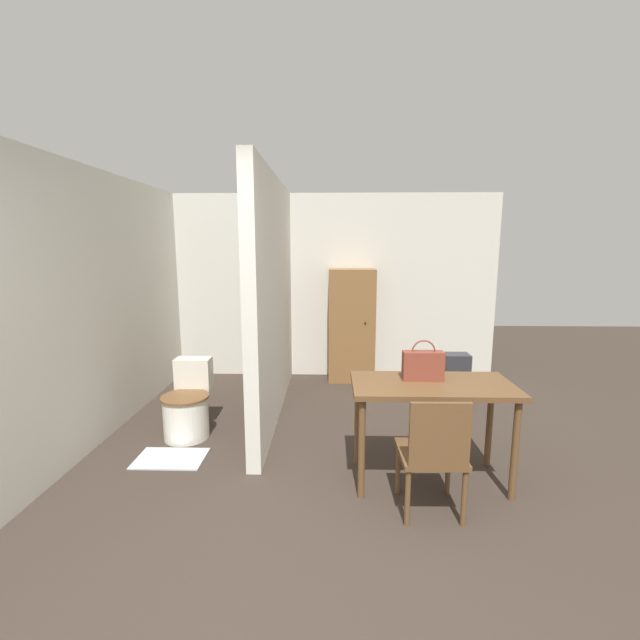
# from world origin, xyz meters

# --- Properties ---
(ground_plane) EXTENTS (16.00, 16.00, 0.00)m
(ground_plane) POSITION_xyz_m (0.00, 0.00, 0.00)
(ground_plane) COLOR #382D26
(wall_back) EXTENTS (4.88, 0.12, 2.50)m
(wall_back) POSITION_xyz_m (0.00, 4.18, 1.25)
(wall_back) COLOR silver
(wall_back) RESTS_ON ground_plane
(wall_left) EXTENTS (0.12, 5.12, 2.50)m
(wall_left) POSITION_xyz_m (-2.00, 2.06, 1.25)
(wall_left) COLOR silver
(wall_left) RESTS_ON ground_plane
(partition_wall) EXTENTS (0.12, 2.72, 2.50)m
(partition_wall) POSITION_xyz_m (-0.43, 2.77, 1.25)
(partition_wall) COLOR silver
(partition_wall) RESTS_ON ground_plane
(dining_table) EXTENTS (1.20, 0.61, 0.79)m
(dining_table) POSITION_xyz_m (0.95, 1.36, 0.69)
(dining_table) COLOR brown
(dining_table) RESTS_ON ground_plane
(wooden_chair) EXTENTS (0.43, 0.43, 0.85)m
(wooden_chair) POSITION_xyz_m (0.87, 0.92, 0.46)
(wooden_chair) COLOR brown
(wooden_chair) RESTS_ON ground_plane
(toilet) EXTENTS (0.44, 0.59, 0.70)m
(toilet) POSITION_xyz_m (-1.18, 2.12, 0.28)
(toilet) COLOR silver
(toilet) RESTS_ON ground_plane
(handbag) EXTENTS (0.31, 0.11, 0.31)m
(handbag) POSITION_xyz_m (0.89, 1.44, 0.91)
(handbag) COLOR brown
(handbag) RESTS_ON dining_table
(wooden_cabinet) EXTENTS (0.61, 0.42, 1.51)m
(wooden_cabinet) POSITION_xyz_m (0.46, 3.91, 0.75)
(wooden_cabinet) COLOR brown
(wooden_cabinet) RESTS_ON ground_plane
(bath_mat) EXTENTS (0.58, 0.38, 0.01)m
(bath_mat) POSITION_xyz_m (-1.18, 1.64, 0.01)
(bath_mat) COLOR #B2BCC6
(bath_mat) RESTS_ON ground_plane
(space_heater) EXTENTS (0.28, 0.22, 0.60)m
(space_heater) POSITION_xyz_m (1.61, 3.00, 0.30)
(space_heater) COLOR #2D2D33
(space_heater) RESTS_ON ground_plane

